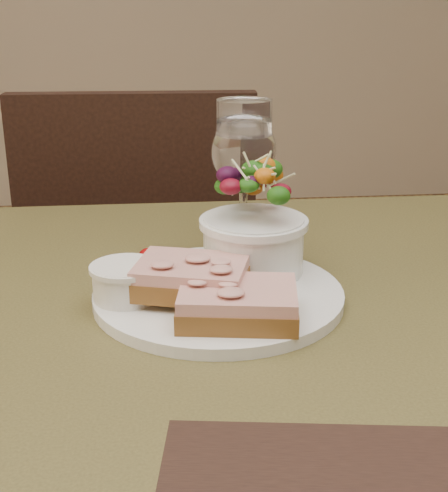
{
  "coord_description": "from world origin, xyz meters",
  "views": [
    {
      "loc": [
        -0.08,
        -0.62,
        1.05
      ],
      "look_at": [
        -0.01,
        0.03,
        0.81
      ],
      "focal_mm": 50.0,
      "sensor_mm": 36.0,
      "label": 1
    }
  ],
  "objects": [
    {
      "name": "sandwich_front",
      "position": [
        -0.01,
        -0.04,
        0.78
      ],
      "size": [
        0.12,
        0.1,
        0.03
      ],
      "rotation": [
        0.0,
        0.0,
        -0.15
      ],
      "color": "#512F15",
      "rests_on": "dinner_plate"
    },
    {
      "name": "salad_bowl",
      "position": [
        0.03,
        0.08,
        0.82
      ],
      "size": [
        0.11,
        0.11,
        0.13
      ],
      "color": "white",
      "rests_on": "dinner_plate"
    },
    {
      "name": "chair_far",
      "position": [
        -0.11,
        0.72,
        0.29
      ],
      "size": [
        0.43,
        0.43,
        0.9
      ],
      "rotation": [
        0.0,
        0.0,
        3.11
      ],
      "color": "black",
      "rests_on": "ground"
    },
    {
      "name": "wine_glass",
      "position": [
        0.02,
        0.16,
        0.87
      ],
      "size": [
        0.08,
        0.08,
        0.18
      ],
      "color": "white",
      "rests_on": "cafe_table"
    },
    {
      "name": "garnish",
      "position": [
        -0.08,
        0.11,
        0.77
      ],
      "size": [
        0.05,
        0.04,
        0.02
      ],
      "color": "#103B0A",
      "rests_on": "dinner_plate"
    },
    {
      "name": "cafe_table",
      "position": [
        0.0,
        0.0,
        0.65
      ],
      "size": [
        0.8,
        0.8,
        0.75
      ],
      "color": "#403A1B",
      "rests_on": "ground"
    },
    {
      "name": "dinner_plate",
      "position": [
        -0.02,
        0.03,
        0.76
      ],
      "size": [
        0.26,
        0.26,
        0.01
      ],
      "primitive_type": "cylinder",
      "color": "white",
      "rests_on": "cafe_table"
    },
    {
      "name": "sandwich_back",
      "position": [
        -0.05,
        0.01,
        0.79
      ],
      "size": [
        0.13,
        0.11,
        0.03
      ],
      "rotation": [
        0.0,
        0.0,
        -0.28
      ],
      "color": "#512F15",
      "rests_on": "dinner_plate"
    },
    {
      "name": "ramekin",
      "position": [
        -0.11,
        0.02,
        0.78
      ],
      "size": [
        0.07,
        0.07,
        0.04
      ],
      "color": "white",
      "rests_on": "dinner_plate"
    }
  ]
}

